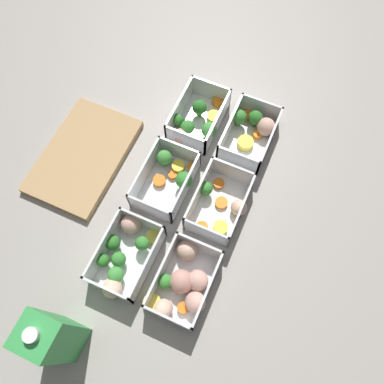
# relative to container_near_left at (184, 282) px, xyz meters

# --- Properties ---
(ground_plane) EXTENTS (4.00, 4.00, 0.00)m
(ground_plane) POSITION_rel_container_near_left_xyz_m (0.19, 0.07, -0.02)
(ground_plane) COLOR gray
(container_near_left) EXTENTS (0.18, 0.13, 0.06)m
(container_near_left) POSITION_rel_container_near_left_xyz_m (0.00, 0.00, 0.00)
(container_near_left) COLOR white
(container_near_left) RESTS_ON ground_plane
(container_near_center) EXTENTS (0.17, 0.12, 0.06)m
(container_near_center) POSITION_rel_container_near_left_xyz_m (0.19, -0.00, -0.00)
(container_near_center) COLOR white
(container_near_center) RESTS_ON ground_plane
(container_near_right) EXTENTS (0.16, 0.12, 0.06)m
(container_near_right) POSITION_rel_container_near_left_xyz_m (0.40, -0.00, -0.00)
(container_near_right) COLOR white
(container_near_right) RESTS_ON ground_plane
(container_far_left) EXTENTS (0.19, 0.11, 0.06)m
(container_far_left) POSITION_rel_container_near_left_xyz_m (0.00, 0.14, 0.00)
(container_far_left) COLOR white
(container_far_left) RESTS_ON ground_plane
(container_far_center) EXTENTS (0.16, 0.11, 0.06)m
(container_far_center) POSITION_rel_container_near_left_xyz_m (0.20, 0.13, 0.00)
(container_far_center) COLOR white
(container_far_center) RESTS_ON ground_plane
(container_far_right) EXTENTS (0.18, 0.11, 0.06)m
(container_far_right) POSITION_rel_container_near_left_xyz_m (0.37, 0.13, 0.00)
(container_far_right) COLOR white
(container_far_right) RESTS_ON ground_plane
(juice_carton) EXTENTS (0.07, 0.07, 0.20)m
(juice_carton) POSITION_rel_container_near_left_xyz_m (-0.19, 0.16, 0.07)
(juice_carton) COLOR green
(juice_carton) RESTS_ON ground_plane
(cutting_board) EXTENTS (0.28, 0.18, 0.02)m
(cutting_board) POSITION_rel_container_near_left_xyz_m (0.18, 0.34, -0.02)
(cutting_board) COLOR tan
(cutting_board) RESTS_ON ground_plane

